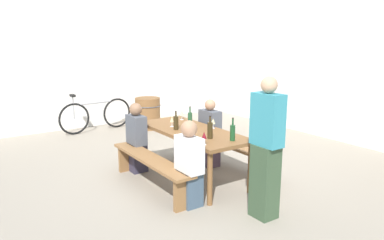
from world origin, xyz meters
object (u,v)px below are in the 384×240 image
object	(u,v)px
wine_glass_0	(213,122)
wine_barrel	(148,113)
bench_far	(228,148)
seated_guest_near_0	(137,139)
wine_glass_1	(204,136)
wine_glass_2	(182,113)
bench_near	(150,164)
seated_guest_far_0	(210,135)
wine_glass_3	(172,120)
seated_guest_near_1	(189,166)
parked_bicycle_0	(96,115)
standing_host	(266,152)
wine_bottle_0	(210,130)
wine_bottle_1	(233,132)
wine_bottle_3	(190,120)
tasting_table	(192,135)
wine_bottle_2	(176,123)

from	to	relation	value
wine_glass_0	wine_barrel	distance (m)	3.40
bench_far	seated_guest_near_0	world-z (taller)	seated_guest_near_0
wine_glass_1	wine_glass_2	distance (m)	1.52
wine_glass_2	wine_glass_1	bearing A→B (deg)	-21.99
bench_near	seated_guest_far_0	bearing A→B (deg)	103.09
wine_glass_3	seated_guest_far_0	bearing A→B (deg)	85.37
seated_guest_near_1	parked_bicycle_0	xyz separation A→B (m)	(-4.42, 0.38, -0.15)
seated_guest_near_0	seated_guest_far_0	bearing A→B (deg)	-21.88
standing_host	wine_glass_3	bearing A→B (deg)	4.05
wine_glass_2	seated_guest_far_0	size ratio (longest dim) A/B	0.15
bench_near	wine_glass_0	size ratio (longest dim) A/B	12.55
wine_glass_2	standing_host	world-z (taller)	standing_host
wine_bottle_0	wine_bottle_1	xyz separation A→B (m)	(0.25, 0.18, -0.01)
seated_guest_near_1	wine_glass_1	bearing A→B (deg)	3.70
wine_glass_1	wine_bottle_0	bearing A→B (deg)	129.53
wine_bottle_1	wine_bottle_3	xyz separation A→B (m)	(-0.91, -0.07, 0.01)
wine_bottle_1	standing_host	size ratio (longest dim) A/B	0.19
tasting_table	wine_glass_1	xyz separation A→B (m)	(0.73, -0.31, 0.20)
tasting_table	wine_glass_0	distance (m)	0.38
seated_guest_far_0	standing_host	size ratio (longest dim) A/B	0.67
wine_glass_1	standing_host	bearing A→B (deg)	21.86
bench_far	wine_glass_2	bearing A→B (deg)	-146.60
parked_bicycle_0	bench_far	bearing A→B (deg)	-82.20
wine_bottle_1	seated_guest_near_0	distance (m)	1.70
wine_glass_3	seated_guest_near_0	distance (m)	0.66
standing_host	wine_glass_2	bearing A→B (deg)	-6.81
tasting_table	seated_guest_near_0	distance (m)	0.93
bench_near	wine_bottle_2	size ratio (longest dim) A/B	6.56
wine_glass_2	seated_guest_near_0	distance (m)	0.88
wine_glass_0	wine_glass_3	distance (m)	0.64
wine_glass_1	seated_guest_near_1	xyz separation A→B (m)	(0.02, -0.24, -0.35)
bench_near	bench_far	distance (m)	1.41
wine_bottle_1	wine_barrel	xyz separation A→B (m)	(-4.00, 0.82, -0.50)
wine_glass_0	wine_glass_1	distance (m)	0.90
wine_bottle_1	wine_glass_2	xyz separation A→B (m)	(-1.46, 0.14, 0.01)
seated_guest_far_0	wine_barrel	bearing A→B (deg)	-97.30
wine_glass_0	wine_glass_3	size ratio (longest dim) A/B	0.95
seated_guest_far_0	standing_host	world-z (taller)	standing_host
wine_bottle_1	wine_bottle_3	size ratio (longest dim) A/B	0.94
standing_host	parked_bicycle_0	world-z (taller)	standing_host
wine_bottle_0	wine_bottle_3	bearing A→B (deg)	169.99
bench_near	wine_glass_1	bearing A→B (deg)	27.91
wine_bottle_2	wine_glass_3	bearing A→B (deg)	165.73
wine_glass_2	wine_glass_0	bearing A→B (deg)	4.74
bench_far	parked_bicycle_0	distance (m)	3.77
wine_bottle_2	wine_glass_0	bearing A→B (deg)	64.49
seated_guest_far_0	wine_bottle_3	bearing A→B (deg)	18.50
seated_guest_near_1	bench_near	bearing A→B (deg)	101.31
bench_near	parked_bicycle_0	xyz separation A→B (m)	(-3.67, 0.53, 0.02)
wine_bottle_0	wine_bottle_2	world-z (taller)	wine_bottle_0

